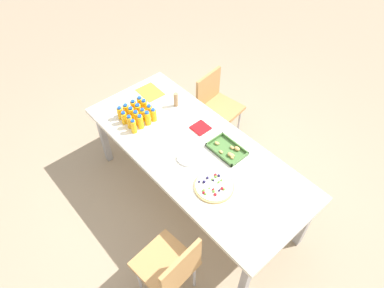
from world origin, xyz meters
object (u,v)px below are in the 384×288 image
object	(u,v)px
party_table	(194,153)
juice_bottle_7	(141,122)
juice_bottle_4	(126,110)
juice_bottle_12	(140,103)
chair_near_right	(171,267)
juice_bottle_15	(154,115)
juice_bottle_2	(130,122)
juice_bottle_14	(150,111)
juice_bottle_3	(134,126)
juice_bottle_5	(131,114)
juice_bottle_10	(143,115)
plate_stack	(188,158)
juice_bottle_6	(136,118)
juice_bottle_0	(120,113)
juice_bottle_11	(148,118)
fruit_pizza	(214,186)
cardboard_tube	(176,100)
juice_bottle_8	(134,106)
chair_far_left	(216,103)
napkin_stack	(201,128)
paper_folder	(150,92)
juice_bottle_1	(124,118)
snack_tray	(228,150)
juice_bottle_9	(138,110)

from	to	relation	value
party_table	juice_bottle_7	xyz separation A→B (m)	(-0.52, -0.20, 0.13)
juice_bottle_4	juice_bottle_12	bearing A→B (deg)	89.68
chair_near_right	juice_bottle_15	distance (m)	1.37
juice_bottle_2	juice_bottle_14	xyz separation A→B (m)	(-0.00, 0.23, -0.00)
juice_bottle_3	juice_bottle_14	xyz separation A→B (m)	(-0.08, 0.24, -0.01)
juice_bottle_5	juice_bottle_7	size ratio (longest dim) A/B	0.92
juice_bottle_2	juice_bottle_12	xyz separation A→B (m)	(-0.15, 0.22, -0.00)
juice_bottle_7	juice_bottle_15	world-z (taller)	juice_bottle_7
juice_bottle_10	plate_stack	bearing A→B (deg)	0.04
plate_stack	juice_bottle_6	bearing A→B (deg)	-173.59
juice_bottle_12	juice_bottle_15	world-z (taller)	juice_bottle_15
juice_bottle_0	juice_bottle_11	size ratio (longest dim) A/B	0.94
fruit_pizza	cardboard_tube	bearing A→B (deg)	157.35
juice_bottle_15	cardboard_tube	bearing A→B (deg)	94.45
juice_bottle_7	juice_bottle_6	bearing A→B (deg)	175.49
party_table	juice_bottle_8	size ratio (longest dim) A/B	16.53
juice_bottle_4	chair_far_left	bearing A→B (deg)	76.02
juice_bottle_4	juice_bottle_11	bearing A→B (deg)	20.28
party_table	fruit_pizza	world-z (taller)	fruit_pizza
juice_bottle_5	juice_bottle_6	world-z (taller)	juice_bottle_6
napkin_stack	chair_far_left	bearing A→B (deg)	122.40
juice_bottle_14	paper_folder	world-z (taller)	juice_bottle_14
juice_bottle_14	fruit_pizza	world-z (taller)	juice_bottle_14
juice_bottle_10	juice_bottle_15	size ratio (longest dim) A/B	0.97
party_table	napkin_stack	world-z (taller)	napkin_stack
juice_bottle_1	chair_near_right	bearing A→B (deg)	-21.18
party_table	snack_tray	size ratio (longest dim) A/B	6.73
chair_near_right	fruit_pizza	size ratio (longest dim) A/B	2.58
juice_bottle_15	juice_bottle_14	bearing A→B (deg)	175.39
snack_tray	juice_bottle_4	bearing A→B (deg)	-157.36
juice_bottle_5	juice_bottle_10	world-z (taller)	juice_bottle_5
chair_far_left	juice_bottle_3	size ratio (longest dim) A/B	5.68
juice_bottle_3	chair_far_left	bearing A→B (deg)	89.38
party_table	juice_bottle_9	distance (m)	0.69
party_table	juice_bottle_7	world-z (taller)	juice_bottle_7
napkin_stack	cardboard_tube	world-z (taller)	cardboard_tube
juice_bottle_2	juice_bottle_10	size ratio (longest dim) A/B	1.04
juice_bottle_6	juice_bottle_12	distance (m)	0.21
party_table	juice_bottle_1	xyz separation A→B (m)	(-0.67, -0.27, 0.12)
juice_bottle_9	juice_bottle_12	xyz separation A→B (m)	(-0.07, 0.08, -0.00)
juice_bottle_14	juice_bottle_15	bearing A→B (deg)	-4.61
juice_bottle_3	napkin_stack	size ratio (longest dim) A/B	0.97
party_table	juice_bottle_14	distance (m)	0.61
juice_bottle_3	juice_bottle_15	world-z (taller)	juice_bottle_3
juice_bottle_8	snack_tray	xyz separation A→B (m)	(0.96, 0.31, -0.05)
juice_bottle_11	fruit_pizza	size ratio (longest dim) A/B	0.46
party_table	plate_stack	size ratio (longest dim) A/B	11.65
juice_bottle_2	snack_tray	size ratio (longest dim) A/B	0.43
juice_bottle_3	snack_tray	distance (m)	0.87
juice_bottle_8	juice_bottle_10	xyz separation A→B (m)	(0.16, -0.00, 0.00)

